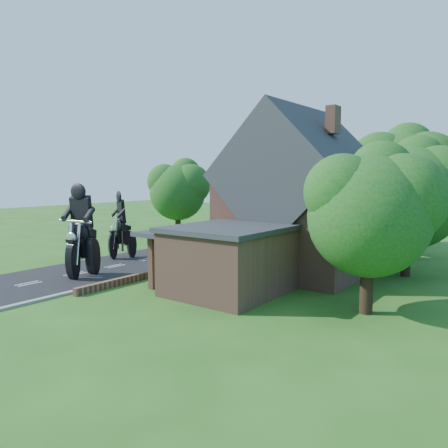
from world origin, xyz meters
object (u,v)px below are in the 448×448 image
Objects in this scene: house at (300,202)px; motorcycle_follow at (122,248)px; garden_wall at (212,259)px; motorcycle_lead at (83,263)px; annex at (227,258)px.

house is 6.49× the size of motorcycle_follow.
motorcycle_follow reaches higher than garden_wall.
house is 13.61m from motorcycle_lead.
house is at bearing 9.17° from garden_wall.
annex is 4.47× the size of motorcycle_follow.
motorcycle_follow is at bearing -162.61° from house.
motorcycle_follow is (-11.63, 2.96, -1.03)m from annex.
house is at bearing 84.76° from annex.
annex is 12.05m from motorcycle_follow.
house is 13.34m from motorcycle_follow.
motorcycle_follow is at bearing 165.71° from annex.
annex is (5.57, -5.80, 1.57)m from garden_wall.
garden_wall is at bearing -129.29° from motorcycle_follow.
garden_wall is at bearing 133.84° from annex.
garden_wall is 7.52m from house.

